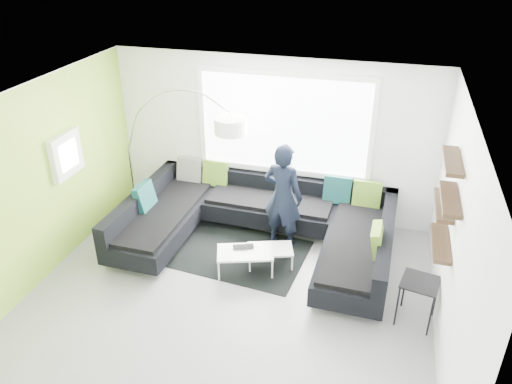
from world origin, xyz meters
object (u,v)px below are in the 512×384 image
at_px(coffee_table, 258,258).
at_px(side_table, 417,301).
at_px(arc_lamp, 128,149).
at_px(sectional_sofa, 256,228).
at_px(person, 283,196).
at_px(laptop, 244,248).

xyz_separation_m(coffee_table, side_table, (2.28, -0.55, 0.14)).
height_order(arc_lamp, side_table, arc_lamp).
bearing_deg(side_table, sectional_sofa, 156.95).
distance_m(coffee_table, side_table, 2.35).
height_order(sectional_sofa, person, person).
bearing_deg(sectional_sofa, person, 35.76).
xyz_separation_m(coffee_table, person, (0.20, 0.73, 0.70)).
relative_size(arc_lamp, person, 1.35).
bearing_deg(coffee_table, person, 56.00).
bearing_deg(sectional_sofa, arc_lamp, 166.94).
bearing_deg(laptop, person, 41.00).
xyz_separation_m(sectional_sofa, coffee_table, (0.16, -0.49, -0.22)).
bearing_deg(coffee_table, laptop, -178.47).
xyz_separation_m(coffee_table, laptop, (-0.20, -0.07, 0.19)).
height_order(arc_lamp, person, arc_lamp).
bearing_deg(arc_lamp, person, -0.78).
xyz_separation_m(side_table, person, (-2.08, 1.29, 0.56)).
relative_size(side_table, laptop, 1.72).
height_order(side_table, person, person).
distance_m(sectional_sofa, arc_lamp, 2.68).
xyz_separation_m(coffee_table, arc_lamp, (-2.64, 1.13, 1.01)).
bearing_deg(person, side_table, 160.39).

